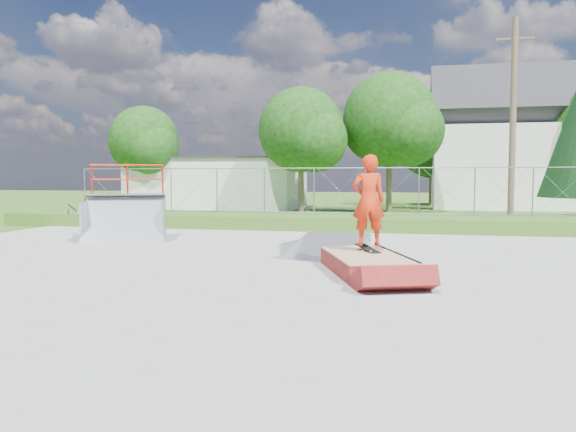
% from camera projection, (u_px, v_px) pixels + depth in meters
% --- Properties ---
extents(ground, '(120.00, 120.00, 0.00)m').
position_uv_depth(ground, '(228.00, 269.00, 11.79)').
color(ground, '#2C5117').
rests_on(ground, ground).
extents(concrete_pad, '(20.00, 16.00, 0.04)m').
position_uv_depth(concrete_pad, '(228.00, 268.00, 11.79)').
color(concrete_pad, gray).
rests_on(concrete_pad, ground).
extents(grass_berm, '(24.00, 3.00, 0.50)m').
position_uv_depth(grass_berm, '(309.00, 222.00, 21.02)').
color(grass_berm, '#2C5117').
rests_on(grass_berm, ground).
extents(grind_box, '(2.17, 3.01, 0.41)m').
position_uv_depth(grind_box, '(365.00, 264.00, 11.23)').
color(grind_box, maroon).
rests_on(grind_box, concrete_pad).
extents(quarter_pipe, '(2.90, 2.70, 2.33)m').
position_uv_depth(quarter_pipe, '(124.00, 203.00, 16.77)').
color(quarter_pipe, '#A9ACB1').
rests_on(quarter_pipe, concrete_pad).
extents(flat_bank_ramp, '(2.05, 2.12, 0.51)m').
position_uv_depth(flat_bank_ramp, '(326.00, 248.00, 13.36)').
color(flat_bank_ramp, '#A9ACB1').
rests_on(flat_bank_ramp, concrete_pad).
extents(skateboard, '(0.61, 0.79, 0.13)m').
position_uv_depth(skateboard, '(368.00, 249.00, 11.61)').
color(skateboard, black).
rests_on(skateboard, grind_box).
extents(skater, '(0.78, 0.62, 1.88)m').
position_uv_depth(skater, '(368.00, 204.00, 11.54)').
color(skater, red).
rests_on(skater, grind_box).
extents(concrete_stairs, '(1.50, 1.60, 0.80)m').
position_uv_depth(concrete_stairs, '(93.00, 216.00, 22.07)').
color(concrete_stairs, gray).
rests_on(concrete_stairs, ground).
extents(chain_link_fence, '(20.00, 0.06, 1.80)m').
position_uv_depth(chain_link_fence, '(314.00, 191.00, 21.91)').
color(chain_link_fence, gray).
rests_on(chain_link_fence, grass_berm).
extents(utility_building_flat, '(10.00, 6.00, 3.00)m').
position_uv_depth(utility_building_flat, '(219.00, 184.00, 34.84)').
color(utility_building_flat, white).
rests_on(utility_building_flat, ground).
extents(gable_house, '(8.40, 6.08, 8.94)m').
position_uv_depth(gable_house, '(499.00, 146.00, 34.89)').
color(gable_house, white).
rests_on(gable_house, ground).
extents(utility_pole, '(0.24, 0.24, 8.00)m').
position_uv_depth(utility_pole, '(513.00, 123.00, 21.57)').
color(utility_pole, brown).
rests_on(utility_pole, ground).
extents(tree_left_near, '(4.76, 4.48, 6.65)m').
position_uv_depth(tree_left_near, '(305.00, 133.00, 29.24)').
color(tree_left_near, brown).
rests_on(tree_left_near, ground).
extents(tree_center, '(5.44, 5.12, 7.60)m').
position_uv_depth(tree_center, '(395.00, 123.00, 30.14)').
color(tree_center, brown).
rests_on(tree_center, ground).
extents(tree_left_far, '(4.42, 4.16, 6.18)m').
position_uv_depth(tree_left_far, '(146.00, 143.00, 33.39)').
color(tree_left_far, brown).
rests_on(tree_left_far, ground).
extents(tree_back_mid, '(4.08, 3.84, 5.70)m').
position_uv_depth(tree_back_mid, '(435.00, 152.00, 37.53)').
color(tree_back_mid, brown).
rests_on(tree_back_mid, ground).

